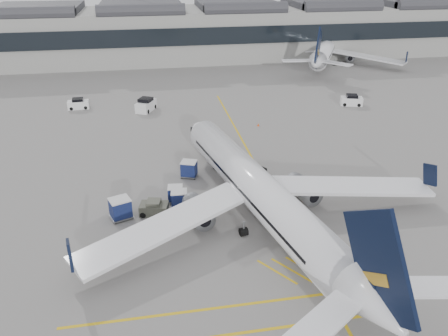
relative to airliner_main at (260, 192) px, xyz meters
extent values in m
plane|color=gray|center=(-7.46, -0.45, -2.94)|extent=(220.00, 220.00, 0.00)
cube|color=#9E9E99|center=(-7.46, 71.55, 2.56)|extent=(200.00, 20.00, 11.00)
cube|color=black|center=(-7.46, 61.35, 3.56)|extent=(200.00, 0.50, 3.60)
cube|color=#38383D|center=(-7.46, 71.55, 8.76)|extent=(200.00, 18.00, 1.40)
cube|color=gold|center=(2.54, 9.55, -2.93)|extent=(0.25, 60.00, 0.01)
cylinder|color=white|center=(-0.13, 0.63, 0.05)|extent=(9.39, 28.58, 3.57)
cone|color=white|center=(-3.48, 16.41, 0.05)|extent=(4.28, 4.45, 3.57)
cone|color=white|center=(3.29, -15.52, 0.43)|extent=(4.43, 5.20, 3.57)
cube|color=white|center=(-8.66, -2.63, -0.80)|extent=(15.68, 11.02, 0.33)
cube|color=white|center=(8.98, 1.11, -0.80)|extent=(16.40, 5.09, 0.33)
cylinder|color=slate|center=(-5.62, -0.05, -1.47)|extent=(2.66, 3.75, 1.99)
cylinder|color=slate|center=(5.15, 2.24, -1.47)|extent=(2.66, 3.75, 1.99)
cube|color=black|center=(3.17, -14.96, 3.09)|extent=(1.78, 7.12, 7.94)
cylinder|color=black|center=(-2.40, 11.30, -2.63)|extent=(0.39, 0.65, 0.61)
cylinder|color=black|center=(-1.96, -2.18, -2.56)|extent=(0.81, 0.88, 0.76)
cylinder|color=black|center=(2.68, -1.20, -2.56)|extent=(0.81, 0.88, 0.76)
cylinder|color=white|center=(30.83, 60.99, 0.07)|extent=(16.77, 26.97, 3.60)
cone|color=white|center=(38.54, 75.31, 0.07)|extent=(4.98, 5.07, 3.60)
cone|color=white|center=(22.94, 46.34, 0.46)|extent=(5.34, 5.75, 3.60)
cube|color=white|center=(22.15, 64.04, -0.79)|extent=(16.61, 6.29, 0.33)
cube|color=white|center=(38.15, 55.42, -0.79)|extent=(13.72, 14.13, 0.33)
cylinder|color=slate|center=(26.17, 64.04, -1.46)|extent=(3.40, 3.98, 2.01)
cylinder|color=slate|center=(35.94, 58.78, -1.46)|extent=(3.40, 3.98, 2.01)
cube|color=black|center=(23.21, 46.85, 3.14)|extent=(3.70, 6.54, 8.01)
cylinder|color=black|center=(36.04, 70.68, -2.63)|extent=(0.53, 0.67, 0.61)
cylinder|color=black|center=(27.59, 60.02, -2.56)|extent=(0.95, 0.99, 0.77)
cylinder|color=black|center=(31.80, 57.75, -2.56)|extent=(0.95, 0.99, 0.77)
cube|color=silver|center=(0.64, 9.38, -2.60)|extent=(3.85, 2.10, 0.67)
cube|color=black|center=(1.58, 9.20, -1.84)|extent=(3.39, 1.65, 1.42)
cube|color=silver|center=(-0.39, 9.58, -1.93)|extent=(1.08, 1.39, 0.86)
cylinder|color=black|center=(-0.80, 8.98, -2.73)|extent=(0.45, 0.25, 0.42)
cylinder|color=black|center=(-0.55, 10.30, -2.73)|extent=(0.45, 0.25, 0.42)
cylinder|color=black|center=(1.83, 8.47, -2.73)|extent=(0.45, 0.25, 0.42)
cylinder|color=black|center=(2.09, 9.79, -2.73)|extent=(0.45, 0.25, 0.42)
cube|color=gray|center=(-7.40, 4.79, -2.77)|extent=(1.70, 1.45, 0.11)
cube|color=navy|center=(-7.40, 4.79, -2.03)|extent=(1.56, 1.39, 1.34)
cube|color=silver|center=(-7.40, 4.79, -1.33)|extent=(1.61, 1.44, 0.09)
cylinder|color=black|center=(-8.09, 4.36, -2.84)|extent=(0.21, 0.11, 0.20)
cylinder|color=black|center=(-7.98, 5.37, -2.84)|extent=(0.21, 0.11, 0.20)
cylinder|color=black|center=(-6.81, 4.22, -2.84)|extent=(0.21, 0.11, 0.20)
cylinder|color=black|center=(-6.70, 5.23, -2.84)|extent=(0.21, 0.11, 0.20)
cube|color=gray|center=(-5.50, 9.90, -2.75)|extent=(2.15, 1.97, 0.12)
cube|color=navy|center=(-5.50, 9.90, -1.92)|extent=(1.99, 1.86, 1.50)
cube|color=silver|center=(-5.50, 9.90, -1.14)|extent=(2.05, 1.93, 0.10)
cylinder|color=black|center=(-6.38, 9.62, -2.82)|extent=(0.25, 0.18, 0.23)
cylinder|color=black|center=(-5.98, 10.69, -2.82)|extent=(0.25, 0.18, 0.23)
cylinder|color=black|center=(-5.01, 9.12, -2.82)|extent=(0.25, 0.18, 0.23)
cylinder|color=black|center=(-4.62, 10.19, -2.82)|extent=(0.25, 0.18, 0.23)
cube|color=gray|center=(-7.11, 3.63, -2.76)|extent=(1.78, 1.52, 0.12)
cube|color=navy|center=(-7.11, 3.63, -1.98)|extent=(1.63, 1.46, 1.41)
cube|color=silver|center=(-7.11, 3.63, -1.24)|extent=(1.69, 1.51, 0.10)
cylinder|color=black|center=(-7.84, 3.17, -2.83)|extent=(0.22, 0.12, 0.21)
cylinder|color=black|center=(-7.74, 4.23, -2.83)|extent=(0.22, 0.12, 0.21)
cylinder|color=black|center=(-6.48, 3.03, -2.83)|extent=(0.22, 0.12, 0.21)
cylinder|color=black|center=(-6.38, 4.10, -2.83)|extent=(0.22, 0.12, 0.21)
cube|color=gray|center=(-12.66, 2.54, -2.73)|extent=(2.39, 2.19, 0.14)
cube|color=navy|center=(-12.66, 2.54, -1.81)|extent=(2.21, 2.07, 1.67)
cube|color=silver|center=(-12.66, 2.54, -0.94)|extent=(2.28, 2.15, 0.11)
cylinder|color=black|center=(-13.19, 1.67, -2.81)|extent=(0.28, 0.20, 0.25)
cylinder|color=black|center=(-13.63, 2.85, -2.81)|extent=(0.28, 0.20, 0.25)
cylinder|color=black|center=(-11.69, 2.23, -2.81)|extent=(0.28, 0.20, 0.25)
cylinder|color=black|center=(-12.13, 3.41, -2.81)|extent=(0.28, 0.20, 0.25)
imported|color=#F3500C|center=(-0.12, 8.39, -2.16)|extent=(0.68, 0.65, 1.56)
imported|color=orange|center=(-3.28, 3.60, -2.07)|extent=(1.07, 1.04, 1.74)
cube|color=#4C4D42|center=(-9.58, 2.73, -2.36)|extent=(2.91, 2.12, 1.05)
cube|color=#4C4D42|center=(-9.58, 2.73, -1.73)|extent=(1.51, 1.51, 0.52)
cylinder|color=black|center=(-10.65, 2.28, -2.64)|extent=(0.63, 0.39, 0.59)
cylinder|color=black|center=(-10.35, 3.61, -2.64)|extent=(0.63, 0.39, 0.59)
cylinder|color=black|center=(-8.82, 1.86, -2.64)|extent=(0.63, 0.39, 0.59)
cylinder|color=black|center=(-8.51, 3.19, -2.64)|extent=(0.63, 0.39, 0.59)
cone|color=#F24C0A|center=(5.93, 23.93, -2.71)|extent=(0.32, 0.32, 0.45)
cone|color=#F24C0A|center=(4.14, 6.36, -2.69)|extent=(0.36, 0.36, 0.50)
cube|color=white|center=(-20.44, 36.66, -2.31)|extent=(3.34, 1.80, 1.26)
cube|color=black|center=(-20.44, 36.66, -1.54)|extent=(1.71, 1.62, 0.54)
cylinder|color=black|center=(-21.48, 35.88, -2.67)|extent=(0.55, 0.23, 0.54)
cylinder|color=black|center=(-21.56, 37.33, -2.67)|extent=(0.55, 0.23, 0.54)
cylinder|color=black|center=(-19.32, 36.00, -2.67)|extent=(0.55, 0.23, 0.54)
cylinder|color=black|center=(-19.40, 37.45, -2.67)|extent=(0.55, 0.23, 0.54)
cube|color=white|center=(-9.81, 33.74, -2.17)|extent=(3.51, 4.39, 1.53)
cube|color=black|center=(-9.81, 33.74, -1.25)|extent=(2.54, 2.59, 0.65)
cylinder|color=black|center=(-9.61, 32.18, -2.61)|extent=(0.51, 0.69, 0.65)
cylinder|color=black|center=(-11.17, 32.96, -2.61)|extent=(0.51, 0.69, 0.65)
cylinder|color=black|center=(-8.44, 34.52, -2.61)|extent=(0.51, 0.69, 0.65)
cylinder|color=black|center=(-10.00, 35.30, -2.61)|extent=(0.51, 0.69, 0.65)
cube|color=white|center=(23.25, 30.65, -2.27)|extent=(3.75, 2.59, 1.33)
cube|color=black|center=(23.25, 30.65, -1.47)|extent=(2.09, 2.02, 0.57)
cylinder|color=black|center=(21.94, 30.24, -2.65)|extent=(0.60, 0.36, 0.57)
cylinder|color=black|center=(22.37, 31.70, -2.65)|extent=(0.60, 0.36, 0.57)
cylinder|color=black|center=(24.13, 29.60, -2.65)|extent=(0.60, 0.36, 0.57)
cylinder|color=black|center=(24.55, 31.06, -2.65)|extent=(0.60, 0.36, 0.57)
camera|label=1|loc=(-9.24, -33.27, 19.44)|focal=35.00mm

